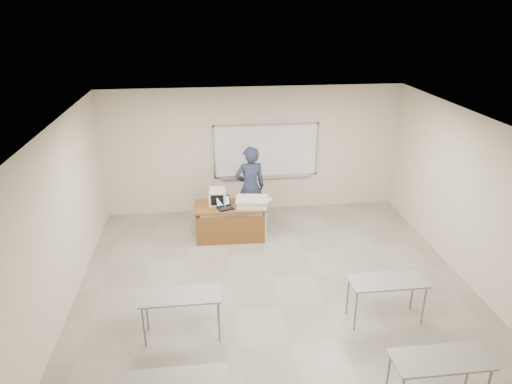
{
  "coord_description": "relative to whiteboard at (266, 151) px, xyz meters",
  "views": [
    {
      "loc": [
        -1.16,
        -6.24,
        4.74
      ],
      "look_at": [
        -0.15,
        2.2,
        1.19
      ],
      "focal_mm": 32.0,
      "sensor_mm": 36.0,
      "label": 1
    }
  ],
  "objects": [
    {
      "name": "mouse",
      "position": [
        -0.62,
        -1.57,
        -0.71
      ],
      "size": [
        0.1,
        0.07,
        0.03
      ],
      "primitive_type": "ellipsoid",
      "rotation": [
        0.0,
        0.0,
        0.15
      ],
      "color": "#919498",
      "rests_on": "instructor_desk"
    },
    {
      "name": "keyboard",
      "position": [
        -0.35,
        -1.59,
        -0.54
      ],
      "size": [
        0.5,
        0.18,
        0.03
      ],
      "primitive_type": "cube",
      "rotation": [
        0.0,
        0.0,
        -0.04
      ],
      "color": "beige",
      "rests_on": "podium"
    },
    {
      "name": "floor",
      "position": [
        -0.3,
        -3.97,
        -1.49
      ],
      "size": [
        7.0,
        8.0,
        0.01
      ],
      "primitive_type": "cube",
      "color": "gray",
      "rests_on": "ground"
    },
    {
      "name": "instructor_desk",
      "position": [
        -0.96,
        -1.48,
        -0.93
      ],
      "size": [
        1.51,
        0.75,
        0.75
      ],
      "rotation": [
        0.0,
        0.0,
        -0.03
      ],
      "color": "brown",
      "rests_on": "floor"
    },
    {
      "name": "presenter",
      "position": [
        -0.48,
        -0.9,
        -0.54
      ],
      "size": [
        0.75,
        0.56,
        1.89
      ],
      "primitive_type": "imported",
      "rotation": [
        0.0,
        0.0,
        3.3
      ],
      "color": "black",
      "rests_on": "floor"
    },
    {
      "name": "whiteboard",
      "position": [
        0.0,
        0.0,
        0.0
      ],
      "size": [
        2.48,
        0.1,
        1.31
      ],
      "color": "white",
      "rests_on": "floor"
    },
    {
      "name": "laptop",
      "position": [
        -1.06,
        -1.49,
        -0.67
      ],
      "size": [
        0.32,
        0.29,
        0.23
      ],
      "rotation": [
        0.0,
        0.0,
        0.33
      ],
      "color": "black",
      "rests_on": "instructor_desk"
    },
    {
      "name": "podium",
      "position": [
        -0.5,
        -1.47,
        -1.01
      ],
      "size": [
        0.67,
        0.49,
        0.93
      ],
      "rotation": [
        0.0,
        0.0,
        -0.14
      ],
      "color": "beige",
      "rests_on": "floor"
    },
    {
      "name": "student_desks",
      "position": [
        -0.3,
        -5.32,
        -0.81
      ],
      "size": [
        4.4,
        2.2,
        0.73
      ],
      "color": "gray",
      "rests_on": "floor"
    },
    {
      "name": "crt_monitor",
      "position": [
        -1.21,
        -1.24,
        -0.57
      ],
      "size": [
        0.35,
        0.4,
        0.33
      ],
      "rotation": [
        0.0,
        0.0,
        -0.07
      ],
      "color": "beige",
      "rests_on": "instructor_desk"
    }
  ]
}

